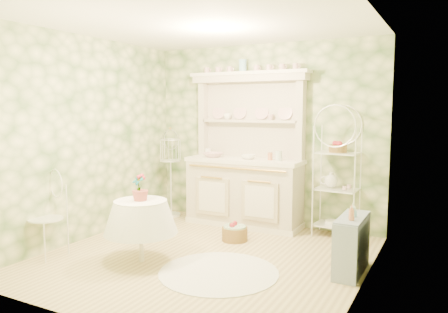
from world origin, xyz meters
The scene contains 22 objects.
floor centered at (0.00, 0.00, 0.00)m, with size 3.60×3.60×0.00m, color #D8C288.
ceiling centered at (0.00, 0.00, 2.70)m, with size 3.60×3.60×0.00m, color white.
wall_left centered at (-1.80, 0.00, 1.35)m, with size 3.60×3.60×0.00m, color beige.
wall_right centered at (1.80, 0.00, 1.35)m, with size 3.60×3.60×0.00m, color beige.
wall_back centered at (0.00, 1.80, 1.35)m, with size 3.60×3.60×0.00m, color beige.
wall_front centered at (0.00, -1.80, 1.35)m, with size 3.60×3.60×0.00m, color beige.
kitchen_dresser centered at (-0.20, 1.52, 1.15)m, with size 1.87×0.61×2.29m, color beige.
bakers_rack centered at (1.16, 1.61, 0.95)m, with size 0.59×0.42×1.90m, color white.
side_shelf centered at (1.63, 0.32, 0.28)m, with size 0.24×0.65×0.55m, color #909EBA.
round_table centered at (-0.56, -0.46, 0.34)m, with size 0.62×0.62×0.67m, color white.
cafe_chair centered at (-1.68, -0.84, 0.44)m, with size 0.40×0.40×0.87m, color white.
birdcage_stand centered at (-1.48, 1.46, 0.68)m, with size 0.32×0.32×1.37m, color white.
floor_basket centered at (0.03, 0.75, 0.11)m, with size 0.33×0.33×0.21m, color olive.
lace_rug centered at (0.39, -0.35, 0.01)m, with size 1.29×1.29×0.01m, color white.
bowl_floral centered at (-0.69, 1.45, 1.02)m, with size 0.29×0.29×0.07m, color white.
bowl_white centered at (-0.11, 1.47, 1.02)m, with size 0.21×0.21×0.07m, color white.
cup_left centered at (-0.57, 1.68, 1.61)m, with size 0.12×0.12×0.09m, color white.
cup_right centered at (0.15, 1.68, 1.61)m, with size 0.09×0.09×0.09m, color white.
potted_geranium centered at (-0.57, -0.48, 0.85)m, with size 0.16×0.11×0.30m, color #3F7238.
bottle_amber centered at (1.66, 0.15, 0.68)m, with size 0.06×0.06×0.16m, color #C47750.
bottle_blue centered at (1.65, 0.30, 0.65)m, with size 0.05×0.05×0.10m, color #85C1DF.
bottle_glass centered at (1.58, 0.59, 0.65)m, with size 0.06×0.06×0.08m, color silver.
Camera 1 is at (2.54, -4.30, 1.76)m, focal length 35.00 mm.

